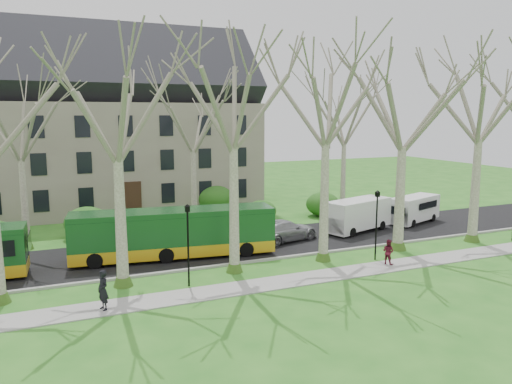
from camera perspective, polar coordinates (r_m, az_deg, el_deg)
ground at (r=30.09m, az=2.98°, el=-8.54°), size 120.00×120.00×0.00m
sidewalk at (r=27.98m, az=5.29°, el=-9.87°), size 70.00×2.00×0.06m
road at (r=34.90m, az=-1.05°, el=-6.02°), size 80.00×8.00×0.06m
curb at (r=31.36m, az=1.75°, el=-7.67°), size 80.00×0.25×0.14m
building at (r=50.16m, az=-15.75°, el=7.49°), size 26.50×12.20×16.00m
tree_row_verge at (r=29.05m, az=2.83°, el=4.92°), size 49.00×7.00×14.00m
tree_row_far at (r=38.56m, az=-6.04°, el=4.37°), size 33.00×7.00×12.00m
lamp_row at (r=28.56m, az=3.92°, el=-4.16°), size 36.22×0.22×4.30m
hedges at (r=41.30m, az=-11.60°, el=-2.47°), size 30.60×8.60×2.00m
bus_follow at (r=31.89m, az=-9.36°, el=-4.61°), size 12.78×4.27×3.14m
sedan at (r=35.65m, az=3.24°, el=-4.40°), size 5.61×3.37×1.52m
van_a at (r=39.17m, az=11.56°, el=-2.65°), size 6.00×3.60×2.47m
van_b at (r=43.45m, az=17.64°, el=-1.93°), size 5.39×3.42×2.21m
pedestrian_a at (r=24.44m, az=-17.09°, el=-10.66°), size 0.66×0.80×1.87m
pedestrian_b at (r=31.25m, az=14.87°, el=-6.61°), size 0.81×0.90×1.51m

